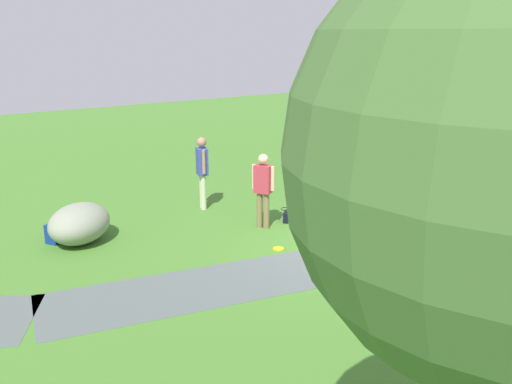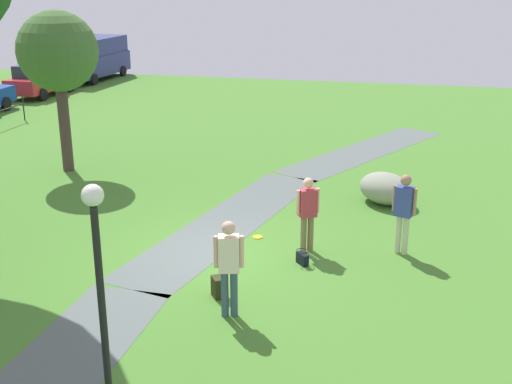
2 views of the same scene
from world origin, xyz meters
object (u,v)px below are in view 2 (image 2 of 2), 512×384
Objects in this scene: lawn_boulder at (385,188)px; woman_with_handbag at (308,209)px; passerby_on_path at (404,208)px; man_near_boulder at (229,262)px; parked_coupe_black at (41,79)px; spare_backpack_on_lawn at (219,287)px; frisbee_on_grass at (258,237)px; backpack_by_boulder at (394,191)px; delivery_van at (89,57)px; lamp_post at (100,277)px; young_tree_near_path at (58,53)px; handbag_on_grass at (302,258)px.

woman_with_handbag is (-3.57, 1.49, 0.56)m from lawn_boulder.
lawn_boulder is 3.31m from passerby_on_path.
parked_coupe_black is (18.78, 14.81, -0.23)m from man_near_boulder.
frisbee_on_grass is (2.96, -0.04, -0.18)m from spare_backpack_on_lawn.
parked_coupe_black is at bearing 38.27° from man_near_boulder.
delivery_van is at bearing 45.92° from backpack_by_boulder.
passerby_on_path is 7.71× the size of frisbee_on_grass.
man_near_boulder reaches higher than passerby_on_path.
lamp_post is 0.60× the size of delivery_van.
lawn_boulder is at bearing -22.61° from woman_with_handbag.
passerby_on_path is (3.45, -2.86, -0.01)m from man_near_boulder.
lamp_post is at bearing 161.38° from lawn_boulder.
man_near_boulder is at bearing -174.59° from frisbee_on_grass.
young_tree_near_path is 11.89× the size of spare_backpack_on_lawn.
young_tree_near_path is 1.44× the size of lamp_post.
young_tree_near_path is at bearing -146.04° from parked_coupe_black.
frisbee_on_grass is at bearing -4.69° from lamp_post.
lamp_post is 8.23× the size of spare_backpack_on_lawn.
passerby_on_path is at bearing -175.89° from backpack_by_boulder.
frisbee_on_grass is 20.99m from parked_coupe_black.
lawn_boulder reaches higher than handbag_on_grass.
lawn_boulder is at bearing -19.03° from handbag_on_grass.
passerby_on_path is at bearing -139.27° from delivery_van.
delivery_van is at bearing 0.76° from parked_coupe_black.
lamp_post reaches higher than frisbee_on_grass.
handbag_on_grass is (-0.69, -0.02, -0.82)m from woman_with_handbag.
backpack_by_boulder is at bearing -26.53° from lawn_boulder.
spare_backpack_on_lawn is at bearing -148.24° from delivery_van.
parked_coupe_black is 0.74× the size of delivery_van.
backpack_by_boulder is 0.10× the size of parked_coupe_black.
spare_backpack_on_lawn is at bearing 179.14° from frisbee_on_grass.
lamp_post is 0.81× the size of parked_coupe_black.
delivery_van reaches higher than parked_coupe_black.
woman_with_handbag reaches higher than lawn_boulder.
man_near_boulder is 7.63m from backpack_by_boulder.
passerby_on_path reaches higher than woman_with_handbag.
lamp_post is 1.86× the size of passerby_on_path.
spare_backpack_on_lawn is at bearing 144.25° from handbag_on_grass.
woman_with_handbag is 4.16× the size of backpack_by_boulder.
backpack_by_boulder is at bearing -134.08° from delivery_van.
man_near_boulder is 0.44× the size of parked_coupe_black.
young_tree_near_path is at bearing 85.12° from lawn_boulder.
handbag_on_grass is 2.18m from spare_backpack_on_lawn.
spare_backpack_on_lawn is (3.57, -0.49, -1.85)m from lamp_post.
young_tree_near_path reaches higher than lawn_boulder.
handbag_on_grass is at bearing -20.34° from man_near_boulder.
passerby_on_path is at bearing -49.04° from spare_backpack_on_lawn.
backpack_by_boulder is (4.04, -1.72, -0.77)m from woman_with_handbag.
spare_backpack_on_lawn is (-2.46, 1.26, -0.77)m from woman_with_handbag.
frisbee_on_grass is (1.19, 1.23, -0.13)m from handbag_on_grass.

